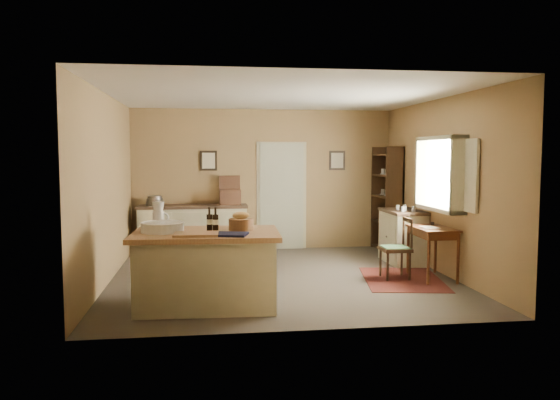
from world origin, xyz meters
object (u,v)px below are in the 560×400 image
Objects in this scene: right_cabinet at (403,236)px; shelving_unit at (389,199)px; sideboard at (194,228)px; desk_chair at (395,249)px; writing_desk at (432,234)px; work_island at (206,267)px.

shelving_unit is at bearing 82.59° from right_cabinet.
shelving_unit is at bearing -3.10° from sideboard.
right_cabinet is at bearing -97.41° from shelving_unit.
sideboard reaches higher than desk_chair.
writing_desk is 0.59m from desk_chair.
sideboard is 2.00× the size of right_cabinet.
desk_chair is 0.44× the size of shelving_unit.
sideboard is at bearing 140.25° from desk_chair.
sideboard is at bearing 158.83° from right_cabinet.
work_island is 2.03× the size of desk_chair.
right_cabinet reaches higher than writing_desk.
work_island is 2.99m from desk_chair.
desk_chair is (-0.54, 0.07, -0.23)m from writing_desk.
writing_desk is 0.85× the size of right_cabinet.
desk_chair reaches higher than writing_desk.
writing_desk is at bearing -89.99° from right_cabinet.
work_island reaches higher than writing_desk.
right_cabinet is (-0.00, 1.22, -0.21)m from writing_desk.
work_island is at bearing -86.49° from sideboard.
desk_chair is at bearing -40.02° from sideboard.
sideboard is 2.36× the size of writing_desk.
desk_chair is 1.27m from right_cabinet.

